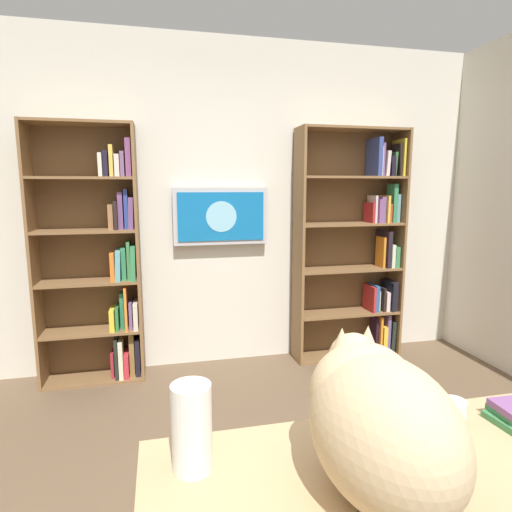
# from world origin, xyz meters

# --- Properties ---
(wall_back) EXTENTS (4.52, 0.06, 2.70)m
(wall_back) POSITION_xyz_m (0.00, -2.23, 1.35)
(wall_back) COLOR silver
(wall_back) RESTS_ON ground
(bookshelf_left) EXTENTS (0.95, 0.28, 1.99)m
(bookshelf_left) POSITION_xyz_m (-1.18, -2.06, 0.98)
(bookshelf_left) COLOR brown
(bookshelf_left) RESTS_ON ground
(bookshelf_right) EXTENTS (0.77, 0.28, 1.97)m
(bookshelf_right) POSITION_xyz_m (0.98, -2.06, 0.94)
(bookshelf_right) COLOR brown
(bookshelf_right) RESTS_ON ground
(wall_mounted_tv) EXTENTS (0.78, 0.07, 0.47)m
(wall_mounted_tv) POSITION_xyz_m (0.03, -2.15, 1.27)
(wall_mounted_tv) COLOR #B7B7BC
(cat) EXTENTS (0.34, 0.61, 0.39)m
(cat) POSITION_xyz_m (0.02, 0.43, 0.93)
(cat) COLOR #D1B284
(cat) RESTS_ON desk
(paper_towel_roll) EXTENTS (0.11, 0.11, 0.25)m
(paper_towel_roll) POSITION_xyz_m (0.47, 0.25, 0.86)
(paper_towel_roll) COLOR white
(paper_towel_roll) RESTS_ON desk
(coffee_mug) EXTENTS (0.08, 0.08, 0.10)m
(coffee_mug) POSITION_xyz_m (-0.36, 0.24, 0.79)
(coffee_mug) COLOR white
(coffee_mug) RESTS_ON desk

